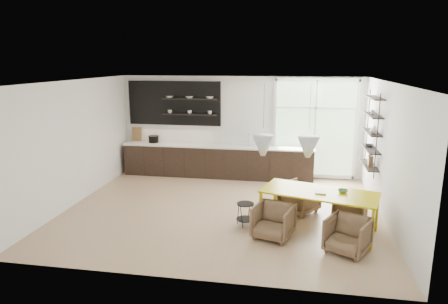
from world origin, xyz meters
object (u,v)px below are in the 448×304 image
Objects in this scene: dining_table at (319,194)px; armchair_back_left at (299,197)px; armchair_front_right at (348,235)px; armchair_back_right at (350,207)px; wire_stool at (245,211)px; armchair_front_left at (273,221)px.

dining_table is 3.25× the size of armchair_back_left.
armchair_back_left reaches higher than armchair_front_right.
armchair_back_right is (1.06, -0.35, -0.04)m from armchair_back_left.
armchair_back_right is 1.51m from armchair_front_right.
armchair_front_left is at bearing -39.39° from wire_stool.
wire_stool is at bearing -163.62° from dining_table.
armchair_back_left is 1.12× the size of armchair_back_right.
armchair_front_right is 2.11m from wire_stool.
armchair_front_left is at bearing -134.17° from dining_table.
dining_table is 5.03× the size of wire_stool.
armchair_front_left is 1.51× the size of wire_stool.
armchair_back_right is 0.94× the size of armchair_front_right.
armchair_back_left is 2.01m from armchair_front_right.
armchair_front_right is (1.33, -0.38, -0.01)m from armchair_front_left.
armchair_back_right is 1.38× the size of wire_stool.
armchair_front_left is (-0.87, -0.50, -0.43)m from dining_table.
dining_table is 3.41× the size of armchair_front_right.
wire_stool is at bearing 77.55° from armchair_back_left.
armchair_front_right is (-0.24, -1.49, 0.02)m from armchair_back_right.
armchair_front_right is at bearing 150.16° from armchair_back_left.
armchair_front_right is at bearing 1.05° from armchair_front_left.
armchair_back_left is 1.47m from wire_stool.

